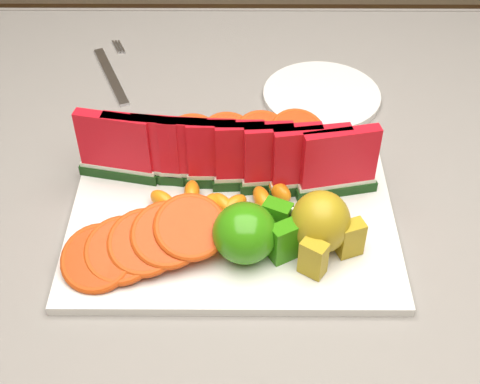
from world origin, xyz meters
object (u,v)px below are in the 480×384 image
(apple_cluster, at_px, (251,233))
(pear_cluster, at_px, (322,225))
(side_plate, at_px, (322,96))
(fork, at_px, (112,73))
(platter, at_px, (232,215))

(apple_cluster, height_order, pear_cluster, pear_cluster)
(side_plate, bearing_deg, fork, 168.89)
(pear_cluster, height_order, fork, pear_cluster)
(pear_cluster, xyz_separation_m, fork, (-0.30, 0.39, -0.05))
(platter, bearing_deg, fork, 121.34)
(platter, height_order, fork, platter)
(pear_cluster, relative_size, side_plate, 0.47)
(platter, bearing_deg, pear_cluster, -30.05)
(platter, bearing_deg, side_plate, 62.83)
(fork, bearing_deg, side_plate, -11.11)
(pear_cluster, bearing_deg, side_plate, 84.52)
(pear_cluster, xyz_separation_m, side_plate, (0.03, 0.32, -0.05))
(platter, distance_m, apple_cluster, 0.08)
(fork, bearing_deg, apple_cluster, -60.58)
(pear_cluster, bearing_deg, fork, 128.03)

